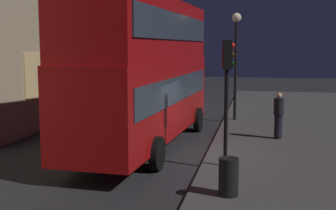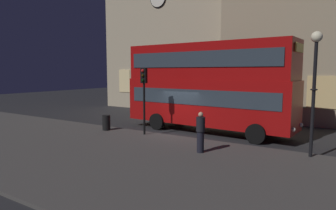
{
  "view_description": "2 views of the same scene",
  "coord_description": "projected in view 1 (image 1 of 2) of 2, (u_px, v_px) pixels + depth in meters",
  "views": [
    {
      "loc": [
        -14.35,
        -2.45,
        3.7
      ],
      "look_at": [
        -0.51,
        0.38,
        1.83
      ],
      "focal_mm": 47.27,
      "sensor_mm": 36.0,
      "label": 1
    },
    {
      "loc": [
        8.97,
        -14.96,
        3.7
      ],
      "look_at": [
        -0.69,
        0.09,
        1.68
      ],
      "focal_mm": 32.05,
      "sensor_mm": 36.0,
      "label": 2
    }
  ],
  "objects": [
    {
      "name": "traffic_light_near_kerb",
      "position": [
        227.0,
        76.0,
        13.02
      ],
      "size": [
        0.36,
        0.39,
        3.77
      ],
      "rotation": [
        0.0,
        0.0,
        0.18
      ],
      "color": "black",
      "rests_on": "sidewalk_slab"
    },
    {
      "name": "litter_bin",
      "position": [
        229.0,
        177.0,
        10.64
      ],
      "size": [
        0.48,
        0.48,
        0.93
      ],
      "primitive_type": "cylinder",
      "color": "black",
      "rests_on": "sidewalk_slab"
    },
    {
      "name": "ground_plane",
      "position": [
        182.0,
        157.0,
        14.91
      ],
      "size": [
        80.0,
        80.0,
        0.0
      ],
      "primitive_type": "plane",
      "color": "#232326"
    },
    {
      "name": "pedestrian",
      "position": [
        279.0,
        115.0,
        17.2
      ],
      "size": [
        0.39,
        0.39,
        1.81
      ],
      "rotation": [
        0.0,
        0.0,
        0.72
      ],
      "color": "black",
      "rests_on": "sidewalk_slab"
    },
    {
      "name": "double_decker_bus",
      "position": [
        146.0,
        66.0,
        15.96
      ],
      "size": [
        10.67,
        3.2,
        5.34
      ],
      "rotation": [
        0.0,
        0.0,
        -0.06
      ],
      "color": "#9E0C0C",
      "rests_on": "ground"
    },
    {
      "name": "street_lamp",
      "position": [
        236.0,
        46.0,
        21.32
      ],
      "size": [
        0.45,
        0.45,
        5.19
      ],
      "color": "black",
      "rests_on": "sidewalk_slab"
    },
    {
      "name": "traffic_light_far_side",
      "position": [
        134.0,
        63.0,
        26.26
      ],
      "size": [
        0.35,
        0.38,
        3.79
      ],
      "rotation": [
        0.0,
        0.0,
        3.01
      ],
      "color": "black",
      "rests_on": "ground"
    }
  ]
}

